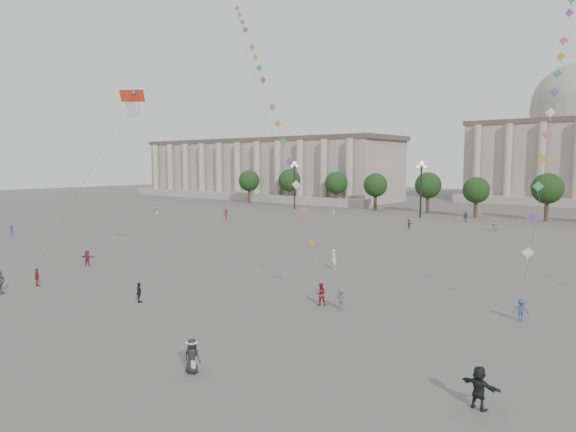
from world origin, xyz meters
The scene contains 25 objects.
ground centered at (0.00, 0.00, 0.00)m, with size 360.00×360.00×0.00m, color #4E4C49.
hall_west centered at (-75.00, 93.89, 8.43)m, with size 84.00×26.22×17.20m.
hall_central centered at (0.00, 129.22, 14.23)m, with size 48.30×34.30×35.50m.
tree_row centered at (0.00, 78.00, 5.39)m, with size 137.12×5.12×8.00m.
lamp_post_far_west centered at (-45.00, 70.00, 7.35)m, with size 2.00×0.90×10.65m.
lamp_post_mid_west centered at (-15.00, 70.00, 7.35)m, with size 2.00×0.90×10.65m.
person_crowd_0 centered at (-5.75, 68.00, 0.94)m, with size 1.10×0.46×1.87m, color navy.
person_crowd_1 centered at (-53.53, 38.85, 0.97)m, with size 0.95×0.74×1.95m, color silver.
person_crowd_2 centered at (-41.32, 44.77, 0.96)m, with size 1.23×0.71×1.91m, color maroon.
person_crowd_3 centered at (18.52, 0.05, 0.93)m, with size 1.73×0.55×1.87m, color black.
person_crowd_4 centered at (1.80, 59.25, 0.93)m, with size 1.72×0.55×1.85m, color #B3B3AF.
person_crowd_5 centered at (-49.79, 10.89, 0.82)m, with size 1.05×0.61×1.63m, color #393F80.
person_crowd_6 centered at (6.19, 8.74, 0.82)m, with size 1.07×0.61×1.65m, color slate.
person_crowd_10 centered at (-27.05, 58.63, 0.83)m, with size 0.60×0.40×1.66m, color #AFAFAB.
person_crowd_12 centered at (-9.64, 53.65, 0.76)m, with size 1.41×0.45×1.52m, color #58595D.
person_crowd_13 centered at (-2.02, 20.35, 0.97)m, with size 0.70×0.46×1.93m, color silver.
tourist_0 centered at (-17.75, -1.01, 0.77)m, with size 0.90×0.37×1.54m, color maroon.
tourist_1 centered at (-6.72, 1.22, 0.76)m, with size 0.89×0.37×1.52m, color black.
tourist_2 centered at (-22.44, 6.32, 0.78)m, with size 1.45×0.46×1.57m, color maroon.
tourist_3 centered at (-17.43, -4.07, 0.95)m, with size 1.11×0.46×1.90m, color slate.
kite_flyer_0 centered at (4.28, 8.98, 0.83)m, with size 0.81×0.63×1.66m, color maroon.
kite_flyer_1 centered at (16.76, 13.91, 0.76)m, with size 0.98×0.56×1.52m, color navy.
hat_person centered at (6.20, -4.95, 0.90)m, with size 0.96×0.76×1.74m.
dragon_kite centered at (-14.79, 6.75, 15.48)m, with size 2.57×4.74×16.91m.
kite_train_west centered at (-19.55, 27.43, 25.02)m, with size 44.89×34.44×71.94m.
Camera 1 is at (25.01, -21.17, 10.35)m, focal length 32.00 mm.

